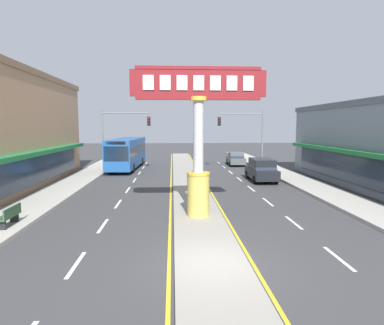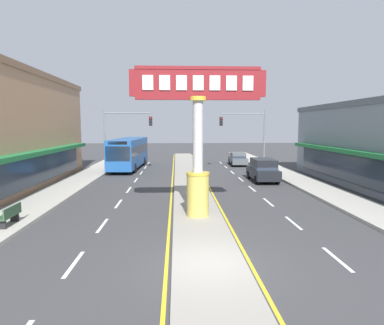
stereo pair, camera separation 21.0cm
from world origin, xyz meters
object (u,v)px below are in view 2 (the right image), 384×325
at_px(traffic_light_right_side, 248,130).
at_px(sedan_near_right_lane, 238,159).
at_px(bus_far_right_lane, 129,151).
at_px(street_bench, 9,215).
at_px(suv_near_left_lane, 263,170).
at_px(district_sign, 198,138).
at_px(traffic_light_left_side, 122,130).

height_order(traffic_light_right_side, sedan_near_right_lane, traffic_light_right_side).
xyz_separation_m(bus_far_right_lane, street_bench, (-2.38, -21.53, -1.22)).
height_order(bus_far_right_lane, suv_near_left_lane, bus_far_right_lane).
bearing_deg(district_sign, suv_near_left_lane, 60.85).
xyz_separation_m(sedan_near_right_lane, suv_near_left_lane, (0.00, -11.46, 0.20)).
distance_m(traffic_light_right_side, sedan_near_right_lane, 5.27).
bearing_deg(suv_near_left_lane, bus_far_right_lane, 143.75).
relative_size(traffic_light_right_side, street_bench, 3.88).
relative_size(district_sign, bus_far_right_lane, 0.65).
distance_m(traffic_light_right_side, street_bench, 25.24).
bearing_deg(traffic_light_right_side, street_bench, -126.98).
bearing_deg(traffic_light_left_side, bus_far_right_lane, 83.62).
height_order(traffic_light_left_side, street_bench, traffic_light_left_side).
xyz_separation_m(district_sign, bus_far_right_lane, (-6.18, 20.14, -2.15)).
relative_size(district_sign, street_bench, 4.58).
bearing_deg(sedan_near_right_lane, street_bench, -121.64).
bearing_deg(district_sign, bus_far_right_lane, 107.06).
distance_m(district_sign, traffic_light_right_side, 19.67).
height_order(sedan_near_right_lane, street_bench, sedan_near_right_lane).
distance_m(district_sign, street_bench, 9.31).
xyz_separation_m(bus_far_right_lane, suv_near_left_lane, (12.36, -9.06, -0.88)).
bearing_deg(suv_near_left_lane, traffic_light_left_side, 152.73).
xyz_separation_m(traffic_light_left_side, street_bench, (-2.10, -18.99, -3.60)).
bearing_deg(bus_far_right_lane, street_bench, -96.32).
bearing_deg(street_bench, district_sign, 9.19).
xyz_separation_m(traffic_light_right_side, suv_near_left_lane, (-0.29, -7.49, -3.26)).
height_order(traffic_light_left_side, traffic_light_right_side, same).
relative_size(district_sign, suv_near_left_lane, 1.58).
relative_size(sedan_near_right_lane, street_bench, 2.73).
xyz_separation_m(suv_near_left_lane, street_bench, (-14.74, -12.47, -0.34)).
relative_size(suv_near_left_lane, street_bench, 2.89).
height_order(district_sign, street_bench, district_sign).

